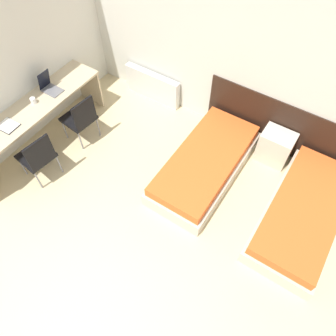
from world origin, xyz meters
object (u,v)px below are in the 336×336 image
(laptop, at_px, (49,87))
(chair_near_notebook, at_px, (38,155))
(bed_near_window, at_px, (205,164))
(bed_near_door, at_px, (303,213))
(chair_near_laptop, at_px, (80,117))
(nightstand, at_px, (275,147))

(laptop, bearing_deg, chair_near_notebook, -59.29)
(bed_near_window, height_order, bed_near_door, same)
(bed_near_window, relative_size, laptop, 6.36)
(chair_near_notebook, bearing_deg, chair_near_laptop, 97.22)
(bed_near_window, height_order, chair_near_notebook, chair_near_notebook)
(bed_near_window, relative_size, chair_near_notebook, 2.26)
(chair_near_laptop, bearing_deg, nightstand, 31.25)
(bed_near_window, distance_m, chair_near_notebook, 2.45)
(bed_near_window, xyz_separation_m, laptop, (-2.55, -0.46, 0.65))
(bed_near_door, bearing_deg, nightstand, 132.86)
(chair_near_laptop, distance_m, chair_near_notebook, 0.91)
(bed_near_window, xyz_separation_m, bed_near_door, (1.53, 0.00, 0.00))
(bed_near_door, height_order, chair_near_laptop, chair_near_laptop)
(bed_near_door, height_order, chair_near_notebook, chair_near_notebook)
(nightstand, relative_size, laptop, 1.75)
(chair_near_laptop, bearing_deg, bed_near_window, 19.45)
(bed_near_door, distance_m, laptop, 4.15)
(chair_near_notebook, bearing_deg, bed_near_door, 28.63)
(nightstand, bearing_deg, chair_near_laptop, -154.74)
(chair_near_notebook, distance_m, laptop, 1.13)
(chair_near_notebook, height_order, laptop, laptop)
(nightstand, distance_m, chair_near_notebook, 3.54)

